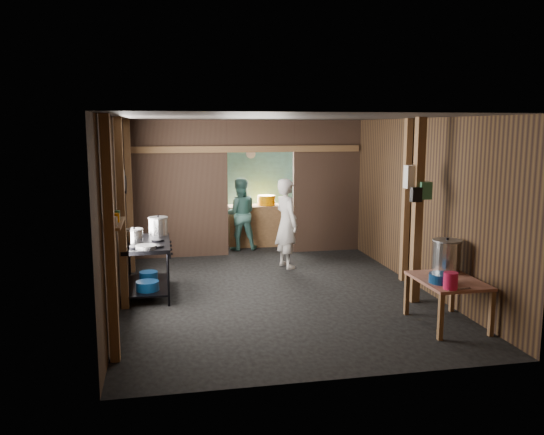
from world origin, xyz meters
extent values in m
cube|color=black|center=(0.00, 0.00, 0.00)|extent=(4.50, 7.00, 0.00)
cube|color=#342F2A|center=(0.00, 0.00, 2.60)|extent=(4.50, 7.00, 0.00)
cube|color=#4C341B|center=(0.00, 3.50, 1.30)|extent=(4.50, 0.00, 2.60)
cube|color=#4C341B|center=(0.00, -3.50, 1.30)|extent=(4.50, 0.00, 2.60)
cube|color=#4C341B|center=(-2.25, 0.00, 1.30)|extent=(0.00, 7.00, 2.60)
cube|color=#4C341B|center=(2.25, 0.00, 1.30)|extent=(0.00, 7.00, 2.60)
cube|color=#412F23|center=(-1.32, 2.20, 1.30)|extent=(1.85, 0.10, 2.60)
cube|color=#412F23|center=(1.57, 2.20, 1.30)|extent=(1.35, 0.10, 2.60)
cube|color=#412F23|center=(0.25, 2.20, 2.30)|extent=(1.30, 0.10, 0.60)
cube|color=#6ECAC9|center=(0.00, 3.44, 1.25)|extent=(4.40, 0.06, 2.50)
cube|color=olive|center=(0.30, 2.95, 0.42)|extent=(1.20, 0.50, 0.85)
cylinder|color=silver|center=(0.25, 3.40, 1.90)|extent=(0.20, 0.03, 0.20)
cube|color=olive|center=(-2.18, -2.60, 1.30)|extent=(0.10, 0.12, 2.60)
cube|color=olive|center=(-2.18, -0.80, 1.30)|extent=(0.10, 0.12, 2.60)
cube|color=olive|center=(-2.18, 1.20, 1.30)|extent=(0.10, 0.12, 2.60)
cube|color=olive|center=(2.18, -0.20, 1.30)|extent=(0.10, 0.12, 2.60)
cube|color=olive|center=(1.85, -1.30, 1.30)|extent=(0.12, 0.12, 2.60)
cube|color=olive|center=(0.00, 2.15, 2.05)|extent=(4.40, 0.12, 0.12)
cylinder|color=gray|center=(-2.21, 0.40, 1.65)|extent=(0.03, 0.34, 0.34)
cylinder|color=black|center=(-2.21, 0.80, 1.55)|extent=(0.03, 0.30, 0.30)
cube|color=olive|center=(-2.15, -2.10, 1.40)|extent=(0.14, 0.80, 0.03)
cylinder|color=silver|center=(-2.15, -2.35, 1.47)|extent=(0.07, 0.07, 0.10)
cylinder|color=orange|center=(-2.15, -2.10, 1.47)|extent=(0.08, 0.08, 0.10)
cylinder|color=#397E53|center=(-2.15, -1.88, 1.47)|extent=(0.06, 0.06, 0.10)
cube|color=silver|center=(1.80, -1.22, 1.78)|extent=(0.22, 0.15, 0.32)
cube|color=#397E53|center=(1.92, -1.36, 1.60)|extent=(0.16, 0.12, 0.24)
cube|color=black|center=(1.78, -1.38, 1.55)|extent=(0.14, 0.10, 0.20)
cylinder|color=navy|center=(-1.88, -0.54, 0.22)|extent=(0.33, 0.33, 0.13)
cylinder|color=navy|center=(-1.88, 0.09, 0.21)|extent=(0.28, 0.28, 0.11)
cylinder|color=navy|center=(1.67, -2.40, 0.65)|extent=(0.38, 0.38, 0.11)
cylinder|color=#DB1A4E|center=(1.64, -2.67, 0.69)|extent=(0.22, 0.22, 0.20)
cube|color=#BABABA|center=(1.73, -2.71, 0.60)|extent=(0.30, 0.06, 0.01)
cylinder|color=orange|center=(0.50, 2.95, 0.95)|extent=(0.37, 0.37, 0.20)
cylinder|color=maroon|center=(0.10, 2.95, 0.93)|extent=(0.13, 0.13, 0.16)
imported|color=beige|center=(0.50, 1.01, 0.79)|extent=(0.52, 0.66, 1.58)
imported|color=#498179|center=(-0.11, 2.62, 0.73)|extent=(0.72, 0.56, 1.45)
camera|label=1|loc=(-1.64, -8.49, 2.46)|focal=37.10mm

